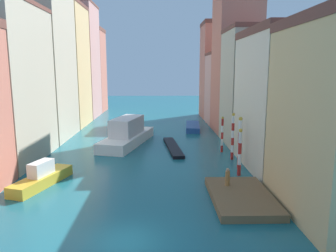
{
  "coord_description": "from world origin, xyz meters",
  "views": [
    {
      "loc": [
        2.05,
        -16.81,
        9.64
      ],
      "look_at": [
        3.27,
        29.08,
        1.5
      ],
      "focal_mm": 34.37,
      "sensor_mm": 36.0,
      "label": 1
    }
  ],
  "objects_px": {
    "waterfront_dock": "(241,197)",
    "vaporetto_white": "(127,134)",
    "mooring_pole_3": "(222,134)",
    "motorboat_1": "(42,178)",
    "person_on_dock": "(227,177)",
    "mooring_pole_1": "(240,142)",
    "motorboat_0": "(193,127)",
    "mooring_pole_0": "(240,152)",
    "gondola_black": "(173,147)",
    "mooring_pole_2": "(233,136)"
  },
  "relations": [
    {
      "from": "mooring_pole_3",
      "to": "motorboat_1",
      "type": "xyz_separation_m",
      "value": [
        -17.21,
        -10.58,
        -1.47
      ]
    },
    {
      "from": "vaporetto_white",
      "to": "motorboat_0",
      "type": "distance_m",
      "value": 14.12
    },
    {
      "from": "vaporetto_white",
      "to": "gondola_black",
      "type": "xyz_separation_m",
      "value": [
        5.82,
        -2.6,
        -1.14
      ]
    },
    {
      "from": "vaporetto_white",
      "to": "mooring_pole_1",
      "type": "bearing_deg",
      "value": -40.95
    },
    {
      "from": "mooring_pole_2",
      "to": "gondola_black",
      "type": "xyz_separation_m",
      "value": [
        -6.21,
        4.87,
        -2.39
      ]
    },
    {
      "from": "mooring_pole_1",
      "to": "gondola_black",
      "type": "bearing_deg",
      "value": 128.4
    },
    {
      "from": "gondola_black",
      "to": "waterfront_dock",
      "type": "bearing_deg",
      "value": -74.48
    },
    {
      "from": "mooring_pole_0",
      "to": "gondola_black",
      "type": "distance_m",
      "value": 11.84
    },
    {
      "from": "mooring_pole_0",
      "to": "mooring_pole_1",
      "type": "height_order",
      "value": "mooring_pole_1"
    },
    {
      "from": "mooring_pole_1",
      "to": "motorboat_0",
      "type": "height_order",
      "value": "mooring_pole_1"
    },
    {
      "from": "mooring_pole_2",
      "to": "motorboat_0",
      "type": "xyz_separation_m",
      "value": [
        -2.43,
        17.79,
        -2.17
      ]
    },
    {
      "from": "waterfront_dock",
      "to": "motorboat_0",
      "type": "height_order",
      "value": "motorboat_0"
    },
    {
      "from": "waterfront_dock",
      "to": "vaporetto_white",
      "type": "height_order",
      "value": "vaporetto_white"
    },
    {
      "from": "mooring_pole_0",
      "to": "vaporetto_white",
      "type": "bearing_deg",
      "value": 131.87
    },
    {
      "from": "mooring_pole_0",
      "to": "person_on_dock",
      "type": "bearing_deg",
      "value": -115.75
    },
    {
      "from": "mooring_pole_1",
      "to": "motorboat_1",
      "type": "bearing_deg",
      "value": -165.77
    },
    {
      "from": "vaporetto_white",
      "to": "mooring_pole_3",
      "type": "bearing_deg",
      "value": -20.78
    },
    {
      "from": "mooring_pole_1",
      "to": "motorboat_0",
      "type": "distance_m",
      "value": 21.02
    },
    {
      "from": "waterfront_dock",
      "to": "person_on_dock",
      "type": "distance_m",
      "value": 2.07
    },
    {
      "from": "waterfront_dock",
      "to": "mooring_pole_2",
      "type": "height_order",
      "value": "mooring_pole_2"
    },
    {
      "from": "person_on_dock",
      "to": "waterfront_dock",
      "type": "bearing_deg",
      "value": -68.02
    },
    {
      "from": "motorboat_1",
      "to": "person_on_dock",
      "type": "bearing_deg",
      "value": -6.93
    },
    {
      "from": "gondola_black",
      "to": "motorboat_0",
      "type": "xyz_separation_m",
      "value": [
        3.78,
        12.92,
        0.22
      ]
    },
    {
      "from": "mooring_pole_2",
      "to": "motorboat_1",
      "type": "bearing_deg",
      "value": -157.13
    },
    {
      "from": "motorboat_0",
      "to": "waterfront_dock",
      "type": "bearing_deg",
      "value": -88.73
    },
    {
      "from": "waterfront_dock",
      "to": "mooring_pole_3",
      "type": "relative_size",
      "value": 1.76
    },
    {
      "from": "mooring_pole_1",
      "to": "mooring_pole_0",
      "type": "bearing_deg",
      "value": -103.5
    },
    {
      "from": "waterfront_dock",
      "to": "motorboat_1",
      "type": "relative_size",
      "value": 1.09
    },
    {
      "from": "mooring_pole_3",
      "to": "motorboat_0",
      "type": "xyz_separation_m",
      "value": [
        -1.91,
        14.68,
        -1.74
      ]
    },
    {
      "from": "gondola_black",
      "to": "mooring_pole_0",
      "type": "bearing_deg",
      "value": -61.0
    },
    {
      "from": "waterfront_dock",
      "to": "gondola_black",
      "type": "bearing_deg",
      "value": 105.52
    },
    {
      "from": "waterfront_dock",
      "to": "person_on_dock",
      "type": "height_order",
      "value": "person_on_dock"
    },
    {
      "from": "person_on_dock",
      "to": "gondola_black",
      "type": "xyz_separation_m",
      "value": [
        -3.73,
        14.2,
        -1.01
      ]
    },
    {
      "from": "vaporetto_white",
      "to": "gondola_black",
      "type": "relative_size",
      "value": 1.3
    },
    {
      "from": "mooring_pole_1",
      "to": "motorboat_0",
      "type": "xyz_separation_m",
      "value": [
        -2.44,
        20.76,
        -2.2
      ]
    },
    {
      "from": "waterfront_dock",
      "to": "vaporetto_white",
      "type": "distance_m",
      "value": 21.18
    },
    {
      "from": "person_on_dock",
      "to": "motorboat_0",
      "type": "xyz_separation_m",
      "value": [
        0.05,
        27.11,
        -0.79
      ]
    },
    {
      "from": "waterfront_dock",
      "to": "mooring_pole_3",
      "type": "height_order",
      "value": "mooring_pole_3"
    },
    {
      "from": "gondola_black",
      "to": "motorboat_1",
      "type": "xyz_separation_m",
      "value": [
        -11.52,
        -12.35,
        0.49
      ]
    },
    {
      "from": "person_on_dock",
      "to": "mooring_pole_0",
      "type": "distance_m",
      "value": 4.56
    },
    {
      "from": "mooring_pole_3",
      "to": "vaporetto_white",
      "type": "distance_m",
      "value": 12.34
    },
    {
      "from": "waterfront_dock",
      "to": "motorboat_0",
      "type": "relative_size",
      "value": 0.94
    },
    {
      "from": "waterfront_dock",
      "to": "mooring_pole_0",
      "type": "xyz_separation_m",
      "value": [
        1.24,
        5.71,
        1.97
      ]
    },
    {
      "from": "motorboat_1",
      "to": "mooring_pole_3",
      "type": "bearing_deg",
      "value": 31.59
    },
    {
      "from": "mooring_pole_1",
      "to": "motorboat_1",
      "type": "xyz_separation_m",
      "value": [
        -17.74,
        -4.5,
        -1.93
      ]
    },
    {
      "from": "person_on_dock",
      "to": "gondola_black",
      "type": "relative_size",
      "value": 0.15
    },
    {
      "from": "mooring_pole_0",
      "to": "mooring_pole_1",
      "type": "bearing_deg",
      "value": 76.5
    },
    {
      "from": "mooring_pole_2",
      "to": "motorboat_0",
      "type": "distance_m",
      "value": 18.08
    },
    {
      "from": "motorboat_0",
      "to": "motorboat_1",
      "type": "height_order",
      "value": "motorboat_1"
    },
    {
      "from": "person_on_dock",
      "to": "motorboat_1",
      "type": "bearing_deg",
      "value": 173.07
    }
  ]
}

